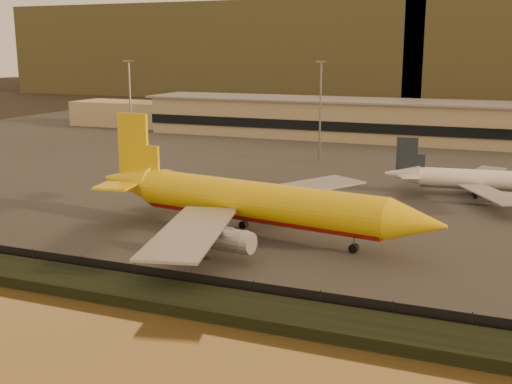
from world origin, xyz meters
TOP-DOWN VIEW (x-y plane):
  - ground at (0.00, 0.00)m, footprint 900.00×900.00m
  - embankment at (0.00, -17.00)m, footprint 320.00×7.00m
  - tarmac at (0.00, 95.00)m, footprint 320.00×220.00m
  - perimeter_fence at (0.00, -13.00)m, footprint 300.00×0.05m
  - terminal_building at (-14.52, 125.55)m, footprint 202.00×25.00m
  - apron_light_masts at (15.00, 75.00)m, footprint 152.20×12.20m
  - distant_hills at (-20.74, 340.00)m, footprint 470.00×160.00m
  - dhl_cargo_jet at (-0.16, 11.06)m, footprint 59.78×57.99m
  - white_narrowbody_jet at (32.13, 52.57)m, footprint 39.22×37.98m
  - gse_vehicle_yellow at (0.39, 33.12)m, footprint 4.73×2.97m
  - gse_vehicle_white at (-19.32, 37.51)m, footprint 3.80×2.79m

SIDE VIEW (x-z plane):
  - ground at x=0.00m, z-range 0.00..0.00m
  - tarmac at x=0.00m, z-range 0.00..0.20m
  - embankment at x=0.00m, z-range 0.00..1.40m
  - gse_vehicle_white at x=-19.32m, z-range 0.20..1.76m
  - gse_vehicle_yellow at x=0.39m, z-range 0.20..2.17m
  - perimeter_fence at x=0.00m, z-range 0.20..2.40m
  - white_narrowbody_jet at x=32.13m, z-range -2.07..9.20m
  - dhl_cargo_jet at x=-0.16m, z-range -3.40..14.46m
  - terminal_building at x=-14.52m, z-range -0.05..12.55m
  - apron_light_masts at x=15.00m, z-range 3.00..28.40m
  - distant_hills at x=-20.74m, z-range -3.61..66.39m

